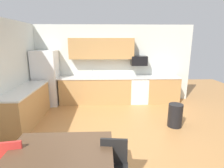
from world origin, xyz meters
TOP-DOWN VIEW (x-y plane):
  - ground_plane at (0.00, 0.00)m, footprint 12.00×12.00m
  - wall_back at (0.00, 2.65)m, footprint 5.80×0.10m
  - cabinet_run_back at (-0.53, 2.30)m, footprint 2.44×0.60m
  - cabinet_run_back_right at (1.85, 2.30)m, footprint 1.11×0.60m
  - cabinet_run_left at (-2.30, 0.80)m, footprint 0.60×2.00m
  - countertop_back at (0.00, 2.30)m, footprint 4.80×0.64m
  - countertop_left at (-2.30, 0.80)m, footprint 0.64×2.00m
  - upper_cabinets_back at (-0.30, 2.43)m, footprint 2.20×0.34m
  - refrigerator at (-2.18, 2.22)m, footprint 0.76×0.70m
  - oven_range at (0.99, 2.30)m, footprint 0.60×0.60m
  - microwave at (0.99, 2.40)m, footprint 0.54×0.36m
  - sink_basin at (-0.63, 2.30)m, footprint 0.48×0.40m
  - sink_faucet at (-0.63, 2.48)m, footprint 0.02×0.02m
  - dining_table at (-0.80, -1.60)m, footprint 1.40×0.90m
  - chair_near_table at (-0.08, -1.67)m, footprint 0.44×0.44m
  - chair_far_side at (-1.53, -1.48)m, footprint 0.45×0.45m
  - trash_bin at (1.60, 0.41)m, footprint 0.36×0.36m

SIDE VIEW (x-z plane):
  - ground_plane at x=0.00m, z-range 0.00..0.00m
  - trash_bin at x=1.60m, z-range 0.00..0.60m
  - cabinet_run_back at x=-0.53m, z-range 0.00..0.90m
  - cabinet_run_back_right at x=1.85m, z-range 0.00..0.90m
  - cabinet_run_left at x=-2.30m, z-range 0.00..0.90m
  - oven_range at x=0.99m, z-range 0.00..0.91m
  - chair_near_table at x=-0.08m, z-range 0.08..0.93m
  - chair_far_side at x=-1.53m, z-range 0.08..0.93m
  - dining_table at x=-0.80m, z-range 0.31..1.05m
  - sink_basin at x=-0.63m, z-range 0.81..0.95m
  - countertop_back at x=0.00m, z-range 0.90..0.94m
  - countertop_left at x=-2.30m, z-range 0.90..0.94m
  - refrigerator at x=-2.18m, z-range 0.00..1.86m
  - sink_faucet at x=-0.63m, z-range 0.92..1.16m
  - wall_back at x=0.00m, z-range 0.00..2.70m
  - microwave at x=0.99m, z-range 1.32..1.64m
  - upper_cabinets_back at x=-0.30m, z-range 1.55..2.25m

